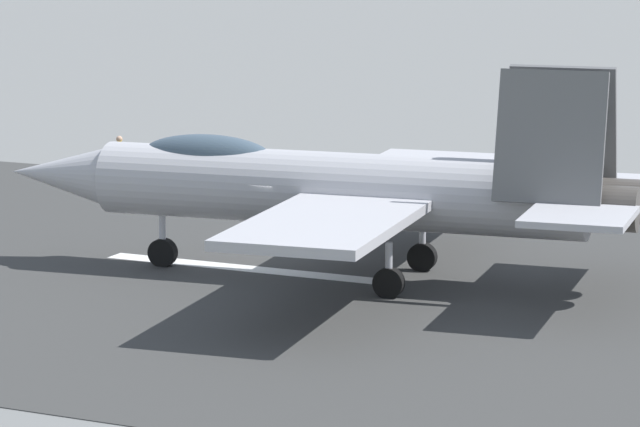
{
  "coord_description": "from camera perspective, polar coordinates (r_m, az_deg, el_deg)",
  "views": [
    {
      "loc": [
        -19.43,
        38.25,
        9.41
      ],
      "look_at": [
        -3.24,
        2.65,
        2.2
      ],
      "focal_mm": 93.24,
      "sensor_mm": 36.0,
      "label": 1
    }
  ],
  "objects": [
    {
      "name": "marker_cone_mid",
      "position": [
        55.91,
        -0.61,
        1.04
      ],
      "size": [
        0.44,
        0.44,
        0.55
      ],
      "primitive_type": "cone",
      "color": "orange",
      "rests_on": "ground"
    },
    {
      "name": "crew_person",
      "position": [
        57.38,
        -6.89,
        1.81
      ],
      "size": [
        0.7,
        0.36,
        1.73
      ],
      "color": "#1E2338",
      "rests_on": "ground"
    },
    {
      "name": "fighter_jet",
      "position": [
        42.29,
        0.61,
        0.93
      ],
      "size": [
        17.48,
        14.91,
        5.62
      ],
      "color": "#AFAEB4",
      "rests_on": "ground"
    },
    {
      "name": "runway_strip",
      "position": [
        43.91,
        -2.4,
        -1.92
      ],
      "size": [
        240.0,
        26.0,
        0.02
      ],
      "color": "#383837",
      "rests_on": "ground"
    },
    {
      "name": "ground_plane",
      "position": [
        43.92,
        -2.42,
        -1.93
      ],
      "size": [
        400.0,
        400.0,
        0.0
      ],
      "primitive_type": "plane",
      "color": "slate"
    }
  ]
}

